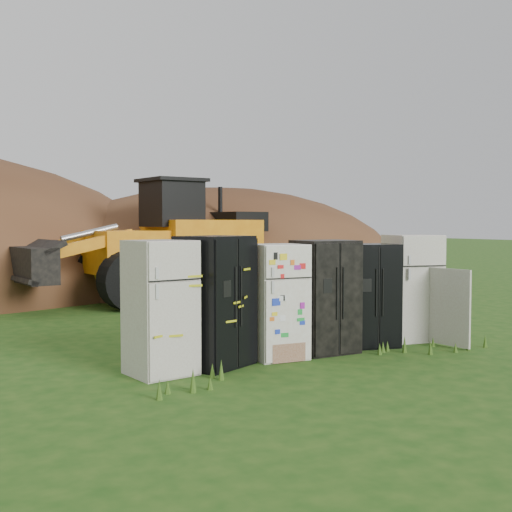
{
  "coord_description": "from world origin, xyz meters",
  "views": [
    {
      "loc": [
        -5.87,
        -7.99,
        2.06
      ],
      "look_at": [
        0.4,
        2.0,
        1.44
      ],
      "focal_mm": 45.0,
      "sensor_mm": 36.0,
      "label": 1
    }
  ],
  "objects_px": {
    "fridge_black_right": "(370,295)",
    "fridge_open_door": "(412,287)",
    "wheel_loader": "(144,241)",
    "fridge_leftmost": "(160,308)",
    "fridge_sticker": "(278,301)",
    "fridge_dark_mid": "(325,296)",
    "fridge_black_side": "(215,301)"
  },
  "relations": [
    {
      "from": "fridge_leftmost",
      "to": "fridge_sticker",
      "type": "height_order",
      "value": "fridge_leftmost"
    },
    {
      "from": "fridge_open_door",
      "to": "fridge_sticker",
      "type": "bearing_deg",
      "value": -163.19
    },
    {
      "from": "fridge_dark_mid",
      "to": "fridge_black_right",
      "type": "bearing_deg",
      "value": 4.91
    },
    {
      "from": "fridge_leftmost",
      "to": "wheel_loader",
      "type": "xyz_separation_m",
      "value": [
        2.76,
        7.32,
        0.69
      ]
    },
    {
      "from": "fridge_black_right",
      "to": "fridge_black_side",
      "type": "bearing_deg",
      "value": -162.43
    },
    {
      "from": "fridge_leftmost",
      "to": "fridge_dark_mid",
      "type": "distance_m",
      "value": 2.81
    },
    {
      "from": "wheel_loader",
      "to": "fridge_leftmost",
      "type": "bearing_deg",
      "value": -114.27
    },
    {
      "from": "fridge_sticker",
      "to": "fridge_dark_mid",
      "type": "relative_size",
      "value": 0.97
    },
    {
      "from": "fridge_sticker",
      "to": "fridge_leftmost",
      "type": "bearing_deg",
      "value": -171.46
    },
    {
      "from": "fridge_sticker",
      "to": "wheel_loader",
      "type": "distance_m",
      "value": 7.39
    },
    {
      "from": "fridge_black_side",
      "to": "fridge_black_right",
      "type": "relative_size",
      "value": 1.1
    },
    {
      "from": "fridge_dark_mid",
      "to": "fridge_open_door",
      "type": "relative_size",
      "value": 0.97
    },
    {
      "from": "fridge_sticker",
      "to": "fridge_black_side",
      "type": "bearing_deg",
      "value": -173.49
    },
    {
      "from": "fridge_leftmost",
      "to": "fridge_dark_mid",
      "type": "relative_size",
      "value": 1.02
    },
    {
      "from": "fridge_leftmost",
      "to": "fridge_sticker",
      "type": "distance_m",
      "value": 1.92
    },
    {
      "from": "fridge_dark_mid",
      "to": "wheel_loader",
      "type": "xyz_separation_m",
      "value": [
        -0.04,
        7.34,
        0.71
      ]
    },
    {
      "from": "fridge_dark_mid",
      "to": "fridge_black_right",
      "type": "distance_m",
      "value": 0.95
    },
    {
      "from": "fridge_black_side",
      "to": "wheel_loader",
      "type": "distance_m",
      "value": 7.55
    },
    {
      "from": "fridge_sticker",
      "to": "wheel_loader",
      "type": "relative_size",
      "value": 0.26
    },
    {
      "from": "fridge_leftmost",
      "to": "fridge_open_door",
      "type": "relative_size",
      "value": 0.99
    },
    {
      "from": "fridge_black_right",
      "to": "fridge_open_door",
      "type": "height_order",
      "value": "fridge_open_door"
    },
    {
      "from": "fridge_open_door",
      "to": "wheel_loader",
      "type": "xyz_separation_m",
      "value": [
        -2.01,
        7.3,
        0.68
      ]
    },
    {
      "from": "fridge_sticker",
      "to": "fridge_open_door",
      "type": "xyz_separation_m",
      "value": [
        2.84,
        0.01,
        0.06
      ]
    },
    {
      "from": "fridge_black_right",
      "to": "fridge_sticker",
      "type": "bearing_deg",
      "value": -162.03
    },
    {
      "from": "fridge_leftmost",
      "to": "fridge_open_door",
      "type": "xyz_separation_m",
      "value": [
        4.77,
        0.03,
        0.01
      ]
    },
    {
      "from": "fridge_leftmost",
      "to": "fridge_black_right",
      "type": "bearing_deg",
      "value": -5.44
    },
    {
      "from": "fridge_black_right",
      "to": "fridge_open_door",
      "type": "bearing_deg",
      "value": 19.65
    },
    {
      "from": "fridge_open_door",
      "to": "wheel_loader",
      "type": "distance_m",
      "value": 7.6
    },
    {
      "from": "fridge_dark_mid",
      "to": "fridge_sticker",
      "type": "bearing_deg",
      "value": -178.17
    },
    {
      "from": "fridge_dark_mid",
      "to": "fridge_black_side",
      "type": "bearing_deg",
      "value": -177.89
    },
    {
      "from": "fridge_sticker",
      "to": "fridge_open_door",
      "type": "bearing_deg",
      "value": 8.19
    },
    {
      "from": "fridge_open_door",
      "to": "fridge_leftmost",
      "type": "bearing_deg",
      "value": -163.05
    }
  ]
}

